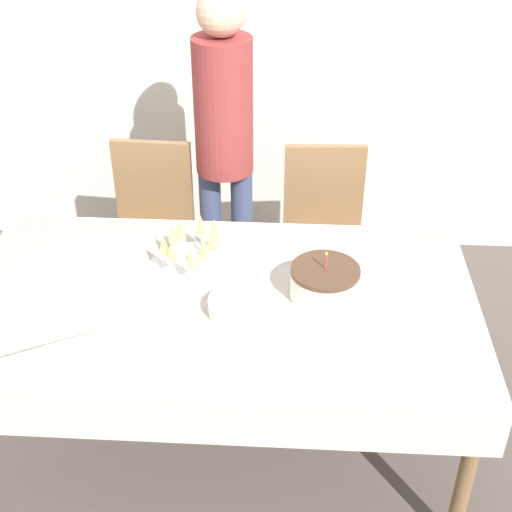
{
  "coord_description": "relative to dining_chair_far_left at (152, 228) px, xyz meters",
  "views": [
    {
      "loc": [
        0.27,
        -2.19,
        2.42
      ],
      "look_at": [
        0.14,
        0.1,
        0.88
      ],
      "focal_mm": 50.0,
      "sensor_mm": 36.0,
      "label": 1
    }
  ],
  "objects": [
    {
      "name": "champagne_tray",
      "position": [
        0.31,
        -0.69,
        0.33
      ],
      "size": [
        0.36,
        0.36,
        0.18
      ],
      "color": "silver",
      "rests_on": "dining_table"
    },
    {
      "name": "dining_chair_far_right",
      "position": [
        0.87,
        -0.0,
        0.0
      ],
      "size": [
        0.44,
        0.44,
        0.95
      ],
      "color": "olive",
      "rests_on": "ground_plane"
    },
    {
      "name": "fork_pile",
      "position": [
        0.07,
        -0.99,
        0.25
      ],
      "size": [
        0.18,
        0.08,
        0.02
      ],
      "color": "silver",
      "rests_on": "dining_table"
    },
    {
      "name": "dining_chair_far_left",
      "position": [
        0.0,
        0.0,
        0.0
      ],
      "size": [
        0.44,
        0.44,
        0.95
      ],
      "color": "olive",
      "rests_on": "ground_plane"
    },
    {
      "name": "napkin_pile",
      "position": [
        0.02,
        -0.86,
        0.25
      ],
      "size": [
        0.15,
        0.15,
        0.01
      ],
      "color": "white",
      "rests_on": "dining_table"
    },
    {
      "name": "person_standing",
      "position": [
        0.37,
        0.08,
        0.51
      ],
      "size": [
        0.28,
        0.28,
        1.7
      ],
      "color": "#3F4C72",
      "rests_on": "ground_plane"
    },
    {
      "name": "ground_plane",
      "position": [
        0.44,
        -0.87,
        -0.52
      ],
      "size": [
        12.0,
        12.0,
        0.0
      ],
      "primitive_type": "plane",
      "color": "#564C47"
    },
    {
      "name": "cake_knife",
      "position": [
        0.95,
        -1.05,
        0.25
      ],
      "size": [
        0.3,
        0.02,
        0.0
      ],
      "color": "silver",
      "rests_on": "dining_table"
    },
    {
      "name": "wall_back",
      "position": [
        0.44,
        0.78,
        0.83
      ],
      "size": [
        8.0,
        0.05,
        2.7
      ],
      "color": "silver",
      "rests_on": "ground_plane"
    },
    {
      "name": "plate_stack_main",
      "position": [
        0.53,
        -0.97,
        0.28
      ],
      "size": [
        0.23,
        0.23,
        0.06
      ],
      "color": "silver",
      "rests_on": "dining_table"
    },
    {
      "name": "birthday_cake",
      "position": [
        0.84,
        -0.85,
        0.31
      ],
      "size": [
        0.26,
        0.26,
        0.2
      ],
      "color": "silver",
      "rests_on": "dining_table"
    },
    {
      "name": "dining_table",
      "position": [
        0.44,
        -0.87,
        0.14
      ],
      "size": [
        1.99,
        1.11,
        0.76
      ],
      "color": "silver",
      "rests_on": "ground_plane"
    }
  ]
}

